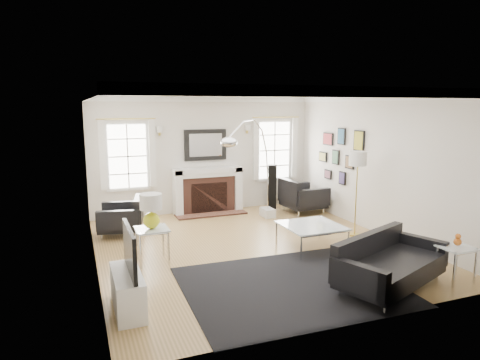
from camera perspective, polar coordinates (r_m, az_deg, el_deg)
name	(u,v)px	position (r m, az deg, el deg)	size (l,w,h in m)	color
floor	(252,247)	(8.03, 1.67, -8.93)	(6.00, 6.00, 0.00)	olive
back_wall	(205,155)	(10.50, -4.69, 3.35)	(5.50, 0.04, 2.80)	silver
front_wall	(354,210)	(5.12, 14.95, -3.90)	(5.50, 0.04, 2.80)	silver
left_wall	(92,182)	(7.10, -19.17, -0.31)	(0.04, 6.00, 2.80)	silver
right_wall	(377,165)	(9.12, 17.85, 1.91)	(0.04, 6.00, 2.80)	silver
ceiling	(253,93)	(7.61, 1.77, 11.46)	(5.50, 6.00, 0.02)	white
crown_molding	(253,97)	(7.60, 1.77, 11.01)	(5.50, 6.00, 0.12)	white
fireplace	(208,191)	(10.43, -4.29, -1.46)	(1.70, 0.69, 1.11)	white
mantel_mirror	(205,145)	(10.43, -4.64, 4.69)	(1.05, 0.07, 0.75)	black
window_left	(128,156)	(10.07, -14.76, 3.12)	(1.24, 0.15, 1.62)	white
window_right	(274,150)	(11.11, 4.59, 4.02)	(1.24, 0.15, 1.62)	white
gallery_wall	(340,152)	(10.11, 13.14, 3.63)	(0.04, 1.73, 1.29)	black
tv_unit	(128,286)	(5.79, -14.72, -13.47)	(0.35, 1.00, 1.09)	white
area_rug	(290,286)	(6.43, 6.70, -13.87)	(3.03, 2.53, 0.01)	black
sofa	(387,265)	(6.63, 19.02, -10.61)	(2.05, 1.47, 0.61)	black
armchair_left	(124,218)	(8.99, -15.25, -4.87)	(1.01, 1.08, 0.63)	black
armchair_right	(301,197)	(10.57, 8.14, -2.28)	(0.96, 1.06, 0.68)	black
coffee_table	(311,227)	(7.91, 9.51, -6.15)	(1.02, 1.02, 0.46)	silver
side_table_left	(152,235)	(7.30, -11.66, -7.16)	(0.53, 0.53, 0.59)	silver
nesting_table	(456,254)	(7.16, 26.90, -8.85)	(0.49, 0.41, 0.54)	silver
gourd_lamp	(151,209)	(7.18, -11.78, -3.77)	(0.37, 0.37, 0.58)	#CFD61A
orange_vase	(458,240)	(7.10, 27.03, -7.19)	(0.11, 0.11, 0.18)	#BF5C18
arc_floor_lamp	(250,167)	(9.09, 1.36, 1.71)	(1.69, 1.57, 2.40)	silver
stick_floor_lamp	(358,163)	(8.70, 15.42, 2.20)	(0.35, 0.35, 1.71)	gold
speaker_tower	(272,187)	(10.89, 4.28, -0.88)	(0.22, 0.22, 1.12)	black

